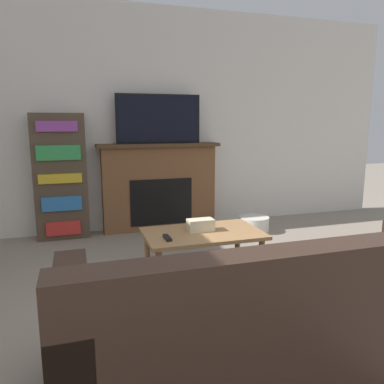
{
  "coord_description": "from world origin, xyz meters",
  "views": [
    {
      "loc": [
        -1.02,
        -0.84,
        1.33
      ],
      "look_at": [
        -0.01,
        2.38,
        0.7
      ],
      "focal_mm": 35.0,
      "sensor_mm": 36.0,
      "label": 1
    }
  ],
  "objects_px": {
    "tv": "(159,119)",
    "bookshelf": "(61,177)",
    "fireplace": "(159,186)",
    "couch": "(294,328)",
    "storage_basket": "(254,224)",
    "coffee_table": "(203,238)"
  },
  "relations": [
    {
      "from": "tv",
      "to": "bookshelf",
      "type": "bearing_deg",
      "value": -179.84
    },
    {
      "from": "fireplace",
      "to": "tv",
      "type": "xyz_separation_m",
      "value": [
        0.0,
        -0.02,
        0.83
      ]
    },
    {
      "from": "couch",
      "to": "storage_basket",
      "type": "xyz_separation_m",
      "value": [
        1.04,
        2.5,
        -0.19
      ]
    },
    {
      "from": "bookshelf",
      "to": "coffee_table",
      "type": "bearing_deg",
      "value": -54.91
    },
    {
      "from": "fireplace",
      "to": "bookshelf",
      "type": "bearing_deg",
      "value": -178.86
    },
    {
      "from": "storage_basket",
      "to": "fireplace",
      "type": "bearing_deg",
      "value": 156.08
    },
    {
      "from": "bookshelf",
      "to": "storage_basket",
      "type": "height_order",
      "value": "bookshelf"
    },
    {
      "from": "bookshelf",
      "to": "couch",
      "type": "bearing_deg",
      "value": -67.95
    },
    {
      "from": "tv",
      "to": "storage_basket",
      "type": "xyz_separation_m",
      "value": [
        1.08,
        -0.46,
        -1.28
      ]
    },
    {
      "from": "couch",
      "to": "bookshelf",
      "type": "relative_size",
      "value": 1.64
    },
    {
      "from": "fireplace",
      "to": "coffee_table",
      "type": "xyz_separation_m",
      "value": [
        -0.0,
        -1.67,
        -0.17
      ]
    },
    {
      "from": "tv",
      "to": "couch",
      "type": "relative_size",
      "value": 0.44
    },
    {
      "from": "tv",
      "to": "coffee_table",
      "type": "xyz_separation_m",
      "value": [
        -0.0,
        -1.65,
        -1.0
      ]
    },
    {
      "from": "coffee_table",
      "to": "bookshelf",
      "type": "bearing_deg",
      "value": 125.09
    },
    {
      "from": "bookshelf",
      "to": "tv",
      "type": "bearing_deg",
      "value": 0.16
    },
    {
      "from": "fireplace",
      "to": "tv",
      "type": "height_order",
      "value": "tv"
    },
    {
      "from": "tv",
      "to": "storage_basket",
      "type": "height_order",
      "value": "tv"
    },
    {
      "from": "coffee_table",
      "to": "storage_basket",
      "type": "height_order",
      "value": "coffee_table"
    },
    {
      "from": "fireplace",
      "to": "coffee_table",
      "type": "height_order",
      "value": "fireplace"
    },
    {
      "from": "tv",
      "to": "bookshelf",
      "type": "relative_size",
      "value": 0.72
    },
    {
      "from": "fireplace",
      "to": "coffee_table",
      "type": "relative_size",
      "value": 1.53
    },
    {
      "from": "fireplace",
      "to": "storage_basket",
      "type": "height_order",
      "value": "fireplace"
    }
  ]
}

